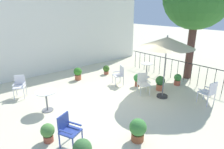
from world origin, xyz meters
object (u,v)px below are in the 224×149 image
Objects in this scene: cafe_table_1 at (147,68)px; potted_plant_1 at (160,82)px; patio_chair_0 at (119,74)px; patio_chair_2 at (68,128)px; potted_plant_4 at (78,73)px; patio_chair_3 at (209,91)px; patio_chair_4 at (20,85)px; potted_plant_5 at (106,69)px; potted_plant_7 at (178,79)px; patio_umbrella_0 at (167,43)px; potted_plant_6 at (138,129)px; patio_chair_1 at (143,82)px; potted_plant_0 at (138,79)px; potted_plant_2 at (48,132)px; cafe_table_0 at (46,97)px.

potted_plant_1 is (-0.86, -1.52, -0.16)m from cafe_table_1.
patio_chair_0 is 1.02× the size of patio_chair_2.
potted_plant_4 is at bearing 123.38° from patio_chair_0.
potted_plant_4 is (-2.42, 5.51, -0.17)m from patio_chair_3.
potted_plant_5 is (4.51, 0.01, -0.26)m from patio_chair_4.
potted_plant_7 is (1.60, -3.44, 0.02)m from potted_plant_5.
patio_umbrella_0 reaches higher than cafe_table_1.
potted_plant_6 is at bearing -72.13° from patio_chair_4.
patio_chair_1 reaches higher than potted_plant_5.
patio_chair_1 is 5.12m from patio_chair_4.
patio_umbrella_0 is 4.60× the size of potted_plant_7.
patio_chair_4 is at bearing 158.61° from patio_chair_0.
patio_chair_1 is 1.59× the size of potted_plant_7.
potted_plant_0 is 0.91× the size of potted_plant_6.
potted_plant_5 is at bearing 89.18° from patio_umbrella_0.
potted_plant_7 is (6.04, 0.56, -0.22)m from patio_chair_2.
patio_chair_1 is 0.87m from potted_plant_1.
potted_plant_6 is (-4.20, -3.28, -0.17)m from cafe_table_1.
potted_plant_2 is 1.08× the size of potted_plant_5.
patio_chair_0 is 4.22m from potted_plant_6.
patio_umbrella_0 is at bearing -167.88° from potted_plant_7.
patio_chair_0 is at bearing 3.68° from cafe_table_0.
patio_chair_1 is at bearing -119.96° from potted_plant_0.
potted_plant_6 is at bearing -39.09° from potted_plant_2.
patio_chair_0 is (3.68, 0.24, 0.02)m from cafe_table_0.
potted_plant_4 is at bearing 172.20° from potted_plant_5.
potted_plant_1 is at bearing -61.76° from patio_chair_0.
potted_plant_1 reaches higher than potted_plant_6.
cafe_table_0 is 0.82× the size of patio_chair_3.
patio_chair_1 is at bearing -35.84° from patio_chair_4.
patio_chair_4 is (-5.27, 5.27, 0.01)m from patio_chair_3.
potted_plant_1 is (0.81, -0.28, -0.13)m from patio_chair_1.
patio_umbrella_0 is at bearing 23.87° from potted_plant_6.
potted_plant_5 is at bearing 73.94° from patio_chair_0.
potted_plant_0 is at bearing -156.79° from cafe_table_1.
potted_plant_7 is (3.26, -3.67, -0.06)m from potted_plant_4.
patio_chair_4 is 5.10m from potted_plant_0.
patio_chair_2 is 0.97× the size of patio_chair_3.
patio_chair_3 is at bearing -114.70° from potted_plant_7.
patio_chair_1 is at bearing 111.54° from patio_umbrella_0.
potted_plant_5 is at bearing 83.06° from patio_chair_1.
patio_chair_3 is (1.21, -3.68, -0.01)m from patio_chair_0.
patio_chair_1 is (3.77, -1.17, -0.02)m from cafe_table_0.
patio_chair_3 is at bearing -99.01° from cafe_table_1.
patio_chair_0 is 1.01× the size of patio_chair_4.
patio_chair_0 is 4.35m from patio_chair_4.
potted_plant_4 reaches higher than potted_plant_0.
patio_chair_3 is 5.34m from potted_plant_5.
potted_plant_0 is at bearing 113.20° from potted_plant_1.
cafe_table_1 is (5.45, 0.07, 0.01)m from cafe_table_0.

